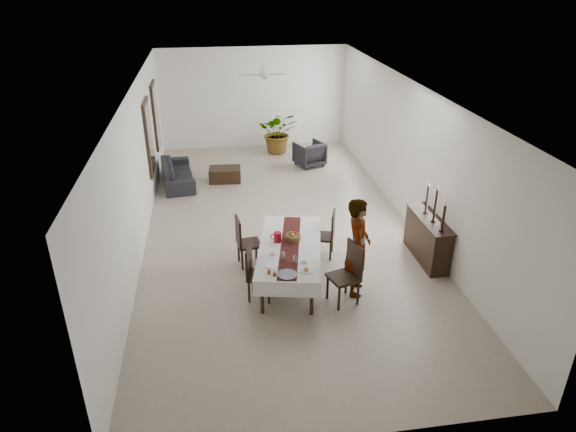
{
  "coord_description": "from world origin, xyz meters",
  "views": [
    {
      "loc": [
        -1.4,
        -10.48,
        5.46
      ],
      "look_at": [
        -0.05,
        -1.6,
        1.05
      ],
      "focal_mm": 32.0,
      "sensor_mm": 36.0,
      "label": 1
    }
  ],
  "objects_px": {
    "dining_table_top": "(290,247)",
    "woman": "(358,247)",
    "sofa": "(178,173)",
    "sideboard_body": "(427,239)",
    "red_pitcher": "(278,237)"
  },
  "relations": [
    {
      "from": "woman",
      "to": "sideboard_body",
      "type": "height_order",
      "value": "woman"
    },
    {
      "from": "dining_table_top",
      "to": "sideboard_body",
      "type": "relative_size",
      "value": 1.56
    },
    {
      "from": "woman",
      "to": "dining_table_top",
      "type": "bearing_deg",
      "value": 77.83
    },
    {
      "from": "woman",
      "to": "sofa",
      "type": "height_order",
      "value": "woman"
    },
    {
      "from": "sofa",
      "to": "dining_table_top",
      "type": "bearing_deg",
      "value": -162.96
    },
    {
      "from": "red_pitcher",
      "to": "dining_table_top",
      "type": "bearing_deg",
      "value": -42.51
    },
    {
      "from": "dining_table_top",
      "to": "woman",
      "type": "relative_size",
      "value": 1.24
    },
    {
      "from": "dining_table_top",
      "to": "sofa",
      "type": "xyz_separation_m",
      "value": [
        -2.32,
        5.26,
        -0.41
      ]
    },
    {
      "from": "red_pitcher",
      "to": "woman",
      "type": "xyz_separation_m",
      "value": [
        1.34,
        -0.78,
        0.1
      ]
    },
    {
      "from": "dining_table_top",
      "to": "sideboard_body",
      "type": "distance_m",
      "value": 2.92
    },
    {
      "from": "red_pitcher",
      "to": "sofa",
      "type": "xyz_separation_m",
      "value": [
        -2.11,
        5.07,
        -0.54
      ]
    },
    {
      "from": "dining_table_top",
      "to": "woman",
      "type": "xyz_separation_m",
      "value": [
        1.14,
        -0.59,
        0.24
      ]
    },
    {
      "from": "woman",
      "to": "sideboard_body",
      "type": "distance_m",
      "value": 2.04
    },
    {
      "from": "red_pitcher",
      "to": "sofa",
      "type": "distance_m",
      "value": 5.51
    },
    {
      "from": "dining_table_top",
      "to": "red_pitcher",
      "type": "relative_size",
      "value": 12.0
    }
  ]
}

